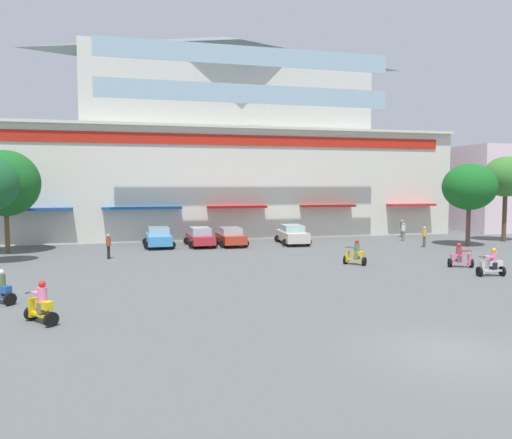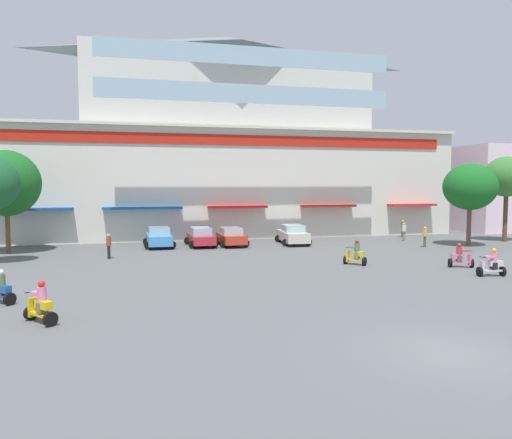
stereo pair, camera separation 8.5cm
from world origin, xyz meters
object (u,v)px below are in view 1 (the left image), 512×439
at_px(plaza_tree_1, 469,187).
at_px(pedestrian_1, 403,231).
at_px(scooter_rider_3, 355,254).
at_px(pedestrian_2, 108,245).
at_px(parked_car_3, 292,234).
at_px(pedestrian_3, 402,227).
at_px(plaza_tree_0, 5,183).
at_px(scooter_rider_5, 460,257).
at_px(parked_car_2, 231,236).
at_px(pedestrian_0, 424,235).
at_px(scooter_rider_2, 0,290).
at_px(parked_car_1, 200,237).
at_px(scooter_rider_4, 41,306).
at_px(plaza_tree_3, 506,177).
at_px(parked_car_0, 159,237).
at_px(scooter_rider_0, 492,265).

relative_size(plaza_tree_1, pedestrian_1, 4.07).
distance_m(scooter_rider_3, pedestrian_2, 15.96).
xyz_separation_m(parked_car_3, pedestrian_2, (-14.26, -4.69, 0.16)).
distance_m(scooter_rider_3, pedestrian_3, 17.32).
distance_m(plaza_tree_0, scooter_rider_5, 30.72).
relative_size(parked_car_2, pedestrian_0, 2.56).
bearing_deg(scooter_rider_2, parked_car_2, 51.84).
distance_m(parked_car_3, pedestrian_0, 10.35).
relative_size(parked_car_1, parked_car_2, 1.03).
relative_size(parked_car_1, scooter_rider_4, 2.76).
xyz_separation_m(plaza_tree_3, parked_car_3, (-18.18, 2.68, -4.72)).
relative_size(plaza_tree_3, parked_car_0, 1.72).
xyz_separation_m(scooter_rider_4, pedestrian_1, (25.78, 19.36, 0.27)).
relative_size(plaza_tree_0, scooter_rider_0, 4.80).
xyz_separation_m(parked_car_0, scooter_rider_5, (16.91, -13.72, -0.19)).
xyz_separation_m(scooter_rider_3, pedestrian_3, (11.06, 13.32, 0.26)).
height_order(scooter_rider_3, scooter_rider_5, scooter_rider_3).
xyz_separation_m(parked_car_0, pedestrian_0, (20.12, -5.07, 0.15)).
distance_m(scooter_rider_2, pedestrian_3, 34.95).
distance_m(scooter_rider_3, scooter_rider_4, 18.55).
distance_m(scooter_rider_5, pedestrian_3, 16.53).
distance_m(plaza_tree_1, parked_car_3, 14.42).
distance_m(plaza_tree_3, scooter_rider_5, 16.66).
relative_size(parked_car_2, scooter_rider_5, 2.84).
distance_m(parked_car_1, scooter_rider_4, 21.72).
distance_m(pedestrian_0, pedestrian_2, 23.61).
relative_size(plaza_tree_3, scooter_rider_2, 5.02).
bearing_deg(parked_car_0, pedestrian_1, -2.57).
relative_size(plaza_tree_1, scooter_rider_2, 4.52).
bearing_deg(plaza_tree_0, scooter_rider_5, -25.15).
bearing_deg(parked_car_3, parked_car_2, 178.40).
relative_size(scooter_rider_5, pedestrian_0, 0.90).
height_order(pedestrian_1, pedestrian_3, pedestrian_1).
bearing_deg(parked_car_2, plaza_tree_1, -15.03).
bearing_deg(scooter_rider_0, pedestrian_0, 73.55).
bearing_deg(pedestrian_0, pedestrian_3, 72.55).
relative_size(scooter_rider_3, pedestrian_0, 0.97).
relative_size(parked_car_3, pedestrian_1, 2.88).
relative_size(parked_car_1, pedestrian_1, 2.67).
bearing_deg(parked_car_1, scooter_rider_2, -122.18).
distance_m(plaza_tree_0, parked_car_2, 16.79).
bearing_deg(parked_car_0, scooter_rider_5, -39.04).
bearing_deg(parked_car_0, plaza_tree_0, -175.70).
height_order(plaza_tree_0, scooter_rider_4, plaza_tree_0).
height_order(parked_car_2, pedestrian_2, pedestrian_2).
xyz_separation_m(parked_car_2, pedestrian_3, (16.67, 2.38, 0.17)).
height_order(parked_car_0, scooter_rider_5, parked_car_0).
height_order(parked_car_2, parked_car_3, parked_car_3).
relative_size(plaza_tree_3, scooter_rider_3, 4.61).
bearing_deg(scooter_rider_3, scooter_rider_5, -22.14).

